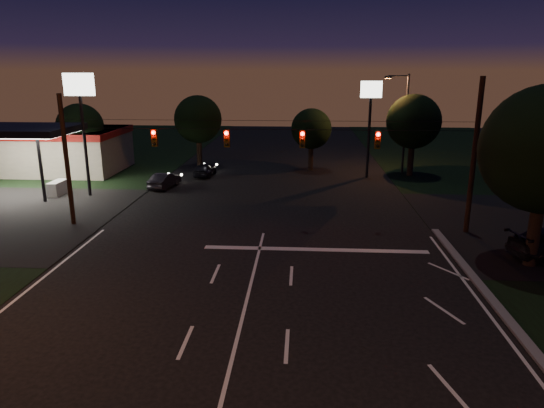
{
  "coord_description": "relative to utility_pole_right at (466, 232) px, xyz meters",
  "views": [
    {
      "loc": [
        2.25,
        -13.01,
        9.32
      ],
      "look_at": [
        0.78,
        9.71,
        3.0
      ],
      "focal_mm": 32.0,
      "sensor_mm": 36.0,
      "label": 1
    }
  ],
  "objects": [
    {
      "name": "ground",
      "position": [
        -12.0,
        -15.0,
        0.0
      ],
      "size": [
        140.0,
        140.0,
        0.0
      ],
      "primitive_type": "plane",
      "color": "black",
      "rests_on": "ground"
    },
    {
      "name": "stop_bar",
      "position": [
        -9.0,
        -3.5,
        0.01
      ],
      "size": [
        12.0,
        0.5,
        0.01
      ],
      "primitive_type": "cube",
      "color": "silver",
      "rests_on": "ground"
    },
    {
      "name": "utility_pole_right",
      "position": [
        0.0,
        0.0,
        0.0
      ],
      "size": [
        0.3,
        0.3,
        9.0
      ],
      "primitive_type": "cylinder",
      "color": "black",
      "rests_on": "ground"
    },
    {
      "name": "utility_pole_left",
      "position": [
        -24.0,
        0.0,
        0.0
      ],
      "size": [
        0.28,
        0.28,
        8.0
      ],
      "primitive_type": "cylinder",
      "color": "black",
      "rests_on": "ground"
    },
    {
      "name": "signal_span",
      "position": [
        -12.0,
        -0.04,
        5.5
      ],
      "size": [
        24.0,
        0.4,
        1.56
      ],
      "color": "black",
      "rests_on": "ground"
    },
    {
      "name": "gas_station",
      "position": [
        -33.86,
        15.39,
        2.38
      ],
      "size": [
        14.2,
        16.1,
        5.25
      ],
      "color": "gray",
      "rests_on": "ground"
    },
    {
      "name": "pole_sign_left_near",
      "position": [
        -26.0,
        7.0,
        6.98
      ],
      "size": [
        2.2,
        0.3,
        9.1
      ],
      "color": "black",
      "rests_on": "ground"
    },
    {
      "name": "pole_sign_right",
      "position": [
        -4.0,
        15.0,
        6.24
      ],
      "size": [
        1.8,
        0.3,
        8.4
      ],
      "color": "black",
      "rests_on": "ground"
    },
    {
      "name": "street_light_right_far",
      "position": [
        -0.76,
        17.0,
        5.24
      ],
      "size": [
        2.2,
        0.35,
        9.0
      ],
      "color": "black",
      "rests_on": "ground"
    },
    {
      "name": "tree_far_a",
      "position": [
        -29.98,
        15.12,
        4.26
      ],
      "size": [
        4.2,
        4.2,
        6.42
      ],
      "color": "black",
      "rests_on": "ground"
    },
    {
      "name": "tree_far_b",
      "position": [
        -19.98,
        19.13,
        4.61
      ],
      "size": [
        4.6,
        4.6,
        6.98
      ],
      "color": "black",
      "rests_on": "ground"
    },
    {
      "name": "tree_far_c",
      "position": [
        -8.98,
        18.1,
        3.9
      ],
      "size": [
        3.8,
        3.8,
        5.86
      ],
      "color": "black",
      "rests_on": "ground"
    },
    {
      "name": "tree_far_d",
      "position": [
        0.02,
        16.13,
        4.83
      ],
      "size": [
        4.8,
        4.8,
        7.3
      ],
      "color": "black",
      "rests_on": "ground"
    },
    {
      "name": "tree_far_e",
      "position": [
        8.02,
        14.11,
        4.11
      ],
      "size": [
        4.0,
        4.0,
        6.18
      ],
      "color": "black",
      "rests_on": "ground"
    },
    {
      "name": "car_oncoming_a",
      "position": [
        -18.6,
        14.62,
        0.61
      ],
      "size": [
        1.69,
        3.69,
        1.23
      ],
      "primitive_type": "imported",
      "rotation": [
        0.0,
        0.0,
        3.07
      ],
      "color": "black",
      "rests_on": "ground"
    },
    {
      "name": "car_oncoming_b",
      "position": [
        -21.0,
        9.96,
        0.61
      ],
      "size": [
        1.93,
        3.89,
        1.23
      ],
      "primitive_type": "imported",
      "rotation": [
        0.0,
        0.0,
        2.97
      ],
      "color": "black",
      "rests_on": "ground"
    }
  ]
}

